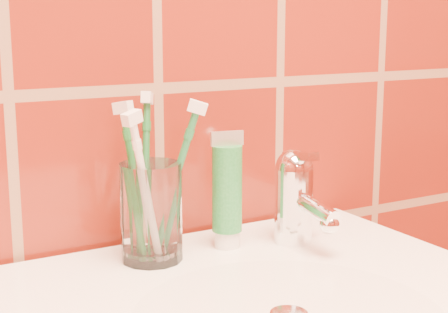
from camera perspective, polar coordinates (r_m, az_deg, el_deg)
glass_tumbler at (r=0.80m, az=-6.07°, el=-4.62°), size 0.08×0.08×0.12m
toothpaste_tube at (r=0.84m, az=0.26°, el=-3.11°), size 0.04×0.04×0.15m
faucet at (r=0.86m, az=6.00°, el=-3.08°), size 0.05×0.11×0.12m
toothbrush_0 at (r=0.80m, az=-4.13°, el=-2.06°), size 0.13×0.11×0.20m
toothbrush_1 at (r=0.77m, az=-6.54°, el=-2.79°), size 0.09×0.08×0.19m
toothbrush_2 at (r=0.79m, az=-7.38°, el=-2.24°), size 0.08×0.09×0.20m
toothbrush_3 at (r=0.81m, az=-6.54°, el=-1.62°), size 0.10×0.12×0.21m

